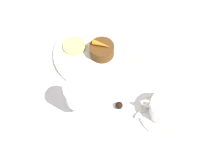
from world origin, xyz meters
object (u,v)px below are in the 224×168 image
Objects in this scene: dinner_plate at (95,52)px; fork at (38,54)px; dessert_cake at (102,50)px; coffee_cup at (165,108)px; wine_glass at (77,96)px.

fork is at bearing 14.78° from dinner_plate.
fork is at bearing 11.94° from dessert_cake.
dinner_plate is 0.04m from dessert_cake.
coffee_cup is 0.43m from fork.
dessert_cake is (-0.20, -0.04, 0.03)m from fork.
coffee_cup is 0.24m from wine_glass.
fork is (0.42, -0.11, -0.03)m from coffee_cup.
wine_glass is at bearing 10.66° from coffee_cup.
dinner_plate is 2.33× the size of coffee_cup.
dessert_cake is (-0.02, 0.00, 0.03)m from dinner_plate.
coffee_cup is at bearing 147.73° from dinner_plate.
wine_glass reaches higher than fork.
dessert_cake is (0.22, -0.15, -0.00)m from coffee_cup.
coffee_cup is at bearing 145.64° from dessert_cake.
dinner_plate is 3.47× the size of dessert_cake.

